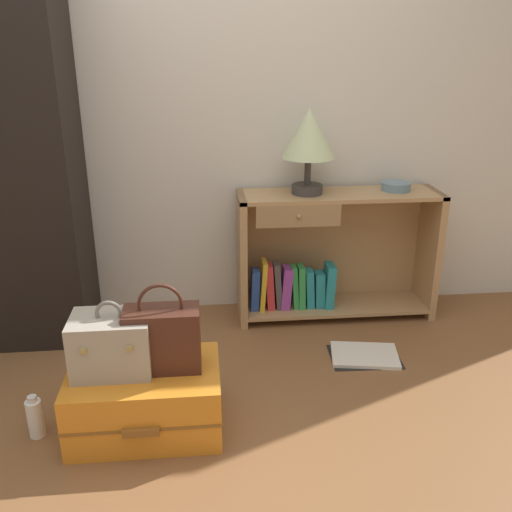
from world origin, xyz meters
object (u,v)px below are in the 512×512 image
(table_lamp, at_px, (309,137))
(handbag, at_px, (163,338))
(bottle, at_px, (35,418))
(suitcase_large, at_px, (146,399))
(bookshelf, at_px, (327,257))
(bowl, at_px, (396,186))
(train_case, at_px, (112,344))
(open_book_on_floor, at_px, (365,355))

(table_lamp, distance_m, handbag, 1.37)
(handbag, relative_size, bottle, 1.97)
(table_lamp, bearing_deg, bottle, -142.67)
(handbag, bearing_deg, bottle, -177.18)
(table_lamp, height_order, suitcase_large, table_lamp)
(bookshelf, xyz_separation_m, handbag, (-0.88, -0.97, 0.05))
(bowl, xyz_separation_m, train_case, (-1.46, -0.98, -0.37))
(table_lamp, distance_m, bowl, 0.59)
(table_lamp, height_order, bowl, table_lamp)
(bookshelf, height_order, bottle, bookshelf)
(suitcase_large, height_order, open_book_on_floor, suitcase_large)
(bookshelf, bearing_deg, bottle, -144.92)
(table_lamp, relative_size, handbag, 1.24)
(bookshelf, distance_m, train_case, 1.45)
(suitcase_large, distance_m, open_book_on_floor, 1.17)
(bookshelf, distance_m, table_lamp, 0.70)
(train_case, height_order, bottle, train_case)
(table_lamp, height_order, train_case, table_lamp)
(bookshelf, height_order, table_lamp, table_lamp)
(train_case, height_order, handbag, handbag)
(bookshelf, relative_size, handbag, 3.06)
(bookshelf, distance_m, handbag, 1.31)
(bowl, bearing_deg, handbag, -142.25)
(bowl, relative_size, suitcase_large, 0.26)
(bottle, bearing_deg, open_book_on_floor, 17.15)
(table_lamp, bearing_deg, bowl, 2.80)
(train_case, relative_size, bottle, 1.65)
(table_lamp, xyz_separation_m, suitcase_large, (-0.84, -0.97, -0.91))
(bowl, height_order, suitcase_large, bowl)
(suitcase_large, relative_size, handbag, 1.67)
(bowl, height_order, bottle, bowl)
(bowl, distance_m, handbag, 1.63)
(bottle, relative_size, open_book_on_floor, 0.51)
(bottle, distance_m, open_book_on_floor, 1.59)
(bookshelf, distance_m, bowl, 0.56)
(suitcase_large, xyz_separation_m, bottle, (-0.45, -0.01, -0.05))
(table_lamp, distance_m, bottle, 1.88)
(open_book_on_floor, bearing_deg, bookshelf, 100.75)
(train_case, xyz_separation_m, bottle, (-0.33, -0.03, -0.31))
(bookshelf, relative_size, table_lamp, 2.47)
(bowl, distance_m, open_book_on_floor, 0.97)
(bookshelf, xyz_separation_m, bowl, (0.38, 0.01, 0.41))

